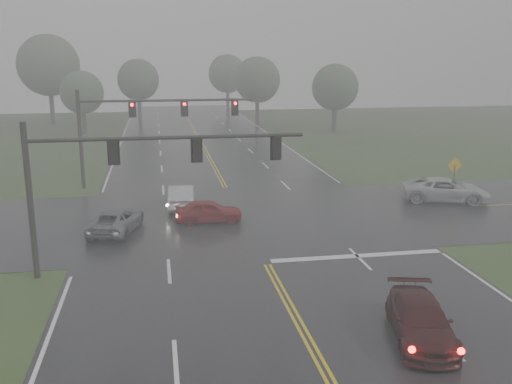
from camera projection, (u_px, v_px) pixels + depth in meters
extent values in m
cube|color=black|center=(247.00, 228.00, 32.11)|extent=(18.00, 160.00, 0.02)
cube|color=black|center=(242.00, 218.00, 34.03)|extent=(120.00, 14.00, 0.02)
cube|color=silver|center=(357.00, 256.00, 27.51)|extent=(8.50, 0.50, 0.01)
imported|color=black|center=(419.00, 339.00, 19.52)|extent=(2.94, 4.96, 1.35)
imported|color=maroon|center=(209.00, 222.00, 33.12)|extent=(3.91, 1.64, 1.32)
imported|color=#AFB2B8|center=(182.00, 208.00, 36.32)|extent=(1.82, 4.55, 1.47)
imported|color=slate|center=(117.00, 232.00, 31.34)|extent=(3.24, 5.04, 1.29)
imported|color=#BABCBE|center=(445.00, 201.00, 37.83)|extent=(6.09, 4.27, 1.54)
cylinder|color=black|center=(30.00, 202.00, 24.13)|extent=(0.26, 0.26, 6.81)
cylinder|color=black|center=(24.00, 140.00, 23.51)|extent=(0.17, 0.17, 0.76)
cylinder|color=black|center=(169.00, 138.00, 24.51)|extent=(11.84, 0.17, 0.17)
cube|color=black|center=(113.00, 152.00, 24.25)|extent=(0.32, 0.26, 0.99)
cube|color=black|center=(114.00, 152.00, 24.39)|extent=(0.52, 0.03, 1.18)
cube|color=black|center=(197.00, 150.00, 24.85)|extent=(0.32, 0.26, 0.99)
cube|color=black|center=(197.00, 149.00, 24.99)|extent=(0.52, 0.03, 1.18)
cube|color=black|center=(276.00, 148.00, 25.44)|extent=(0.32, 0.26, 0.99)
cube|color=black|center=(276.00, 147.00, 25.59)|extent=(0.52, 0.03, 1.18)
cylinder|color=black|center=(81.00, 140.00, 40.80)|extent=(0.28, 0.28, 7.11)
cylinder|color=black|center=(78.00, 101.00, 40.15)|extent=(0.18, 0.18, 0.79)
cylinder|color=black|center=(167.00, 100.00, 41.21)|extent=(12.45, 0.18, 0.18)
cube|color=black|center=(132.00, 109.00, 40.93)|extent=(0.34, 0.28, 1.04)
cube|color=black|center=(132.00, 109.00, 41.08)|extent=(0.54, 0.03, 1.23)
cylinder|color=#FF0C05|center=(132.00, 105.00, 40.70)|extent=(0.22, 0.06, 0.22)
cube|color=black|center=(184.00, 108.00, 41.56)|extent=(0.34, 0.28, 1.04)
cube|color=black|center=(184.00, 108.00, 41.71)|extent=(0.54, 0.03, 1.23)
cylinder|color=#FF0C05|center=(184.00, 104.00, 41.33)|extent=(0.22, 0.06, 0.22)
cube|color=black|center=(235.00, 108.00, 42.18)|extent=(0.34, 0.28, 1.04)
cube|color=black|center=(235.00, 107.00, 42.33)|extent=(0.54, 0.03, 1.23)
cylinder|color=#FF0C05|center=(235.00, 103.00, 41.95)|extent=(0.22, 0.06, 0.22)
cylinder|color=black|center=(454.00, 181.00, 38.74)|extent=(0.07, 0.07, 2.22)
cube|color=#E7AD0D|center=(455.00, 165.00, 38.51)|extent=(1.15, 0.27, 1.16)
cylinder|color=#2F271E|center=(84.00, 122.00, 69.79)|extent=(0.59, 0.59, 2.94)
sphere|color=#3D5236|center=(82.00, 92.00, 68.95)|extent=(5.22, 5.22, 5.22)
cylinder|color=#2F271E|center=(257.00, 111.00, 79.61)|extent=(0.57, 0.57, 3.57)
sphere|color=#3D5236|center=(257.00, 80.00, 78.59)|extent=(6.35, 6.35, 6.35)
cylinder|color=#2F271E|center=(140.00, 108.00, 85.08)|extent=(0.58, 0.58, 3.44)
sphere|color=#3D5236|center=(138.00, 80.00, 84.10)|extent=(6.12, 6.12, 6.12)
cylinder|color=#2F271E|center=(334.00, 119.00, 71.47)|extent=(0.60, 0.60, 3.24)
sphere|color=#3D5236|center=(335.00, 87.00, 70.55)|extent=(5.76, 5.76, 5.76)
cylinder|color=#2F271E|center=(52.00, 108.00, 79.13)|extent=(0.61, 0.61, 4.71)
sphere|color=#3D5236|center=(49.00, 65.00, 77.78)|extent=(8.37, 8.37, 8.37)
cylinder|color=#2F271E|center=(228.00, 100.00, 98.76)|extent=(0.56, 0.56, 3.70)
sphere|color=#3D5236|center=(228.00, 74.00, 97.70)|extent=(6.57, 6.57, 6.57)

